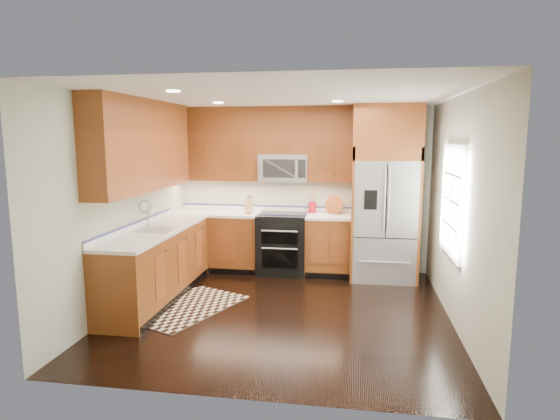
% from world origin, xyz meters
% --- Properties ---
extents(ground, '(4.00, 4.00, 0.00)m').
position_xyz_m(ground, '(0.00, 0.00, 0.00)').
color(ground, black).
rests_on(ground, ground).
extents(wall_back, '(4.00, 0.02, 2.60)m').
position_xyz_m(wall_back, '(0.00, 2.00, 1.30)').
color(wall_back, beige).
rests_on(wall_back, ground).
extents(wall_left, '(0.02, 4.00, 2.60)m').
position_xyz_m(wall_left, '(-2.00, 0.00, 1.30)').
color(wall_left, beige).
rests_on(wall_left, ground).
extents(wall_right, '(0.02, 4.00, 2.60)m').
position_xyz_m(wall_right, '(2.00, 0.00, 1.30)').
color(wall_right, beige).
rests_on(wall_right, ground).
extents(window, '(0.04, 1.10, 1.30)m').
position_xyz_m(window, '(1.98, 0.20, 1.40)').
color(window, white).
rests_on(window, ground).
extents(base_cabinets, '(2.85, 3.00, 0.90)m').
position_xyz_m(base_cabinets, '(-1.23, 0.90, 0.45)').
color(base_cabinets, brown).
rests_on(base_cabinets, ground).
extents(countertop, '(2.86, 3.01, 0.04)m').
position_xyz_m(countertop, '(-1.09, 1.01, 0.92)').
color(countertop, silver).
rests_on(countertop, base_cabinets).
extents(upper_cabinets, '(2.85, 3.00, 1.15)m').
position_xyz_m(upper_cabinets, '(-1.15, 1.09, 2.02)').
color(upper_cabinets, brown).
rests_on(upper_cabinets, ground).
extents(range, '(0.76, 0.67, 0.95)m').
position_xyz_m(range, '(-0.25, 1.67, 0.47)').
color(range, black).
rests_on(range, ground).
extents(microwave, '(0.76, 0.40, 0.42)m').
position_xyz_m(microwave, '(-0.25, 1.80, 1.66)').
color(microwave, '#B2B2B7').
rests_on(microwave, ground).
extents(refrigerator, '(0.98, 0.75, 2.60)m').
position_xyz_m(refrigerator, '(1.30, 1.63, 1.30)').
color(refrigerator, '#B2B2B7').
rests_on(refrigerator, ground).
extents(sink_faucet, '(0.54, 0.44, 0.37)m').
position_xyz_m(sink_faucet, '(-1.73, 0.23, 0.99)').
color(sink_faucet, '#B2B2B7').
rests_on(sink_faucet, countertop).
extents(rug, '(1.37, 1.68, 0.01)m').
position_xyz_m(rug, '(-1.20, -0.06, 0.01)').
color(rug, black).
rests_on(rug, ground).
extents(knife_block, '(0.10, 0.14, 0.29)m').
position_xyz_m(knife_block, '(-0.79, 1.71, 1.06)').
color(knife_block, tan).
rests_on(knife_block, countertop).
extents(utensil_crock, '(0.14, 0.14, 0.35)m').
position_xyz_m(utensil_crock, '(0.19, 1.92, 1.06)').
color(utensil_crock, maroon).
rests_on(utensil_crock, countertop).
extents(cutting_board, '(0.37, 0.37, 0.02)m').
position_xyz_m(cutting_board, '(0.54, 1.83, 0.95)').
color(cutting_board, brown).
rests_on(cutting_board, countertop).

